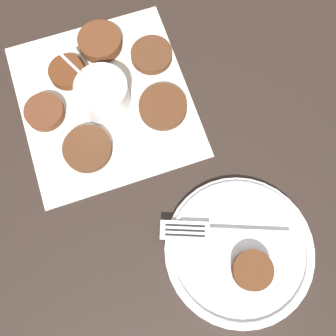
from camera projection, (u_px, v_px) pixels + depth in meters
The scene contains 12 objects.
ground_plane at pixel (108, 89), 0.67m from camera, with size 4.00×4.00×0.00m, color black.
napkin at pixel (105, 100), 0.66m from camera, with size 0.34×0.32×0.00m.
sauce_bowl at pixel (103, 95), 0.64m from camera, with size 0.09×0.10×0.10m.
fritter_0 at pixel (163, 107), 0.65m from camera, with size 0.08×0.08×0.02m.
fritter_1 at pixel (99, 42), 0.68m from camera, with size 0.08×0.08×0.02m.
fritter_2 at pixel (87, 149), 0.63m from camera, with size 0.08×0.08×0.01m.
fritter_3 at pixel (68, 72), 0.67m from camera, with size 0.06×0.06×0.02m.
fritter_4 at pixel (45, 112), 0.64m from camera, with size 0.06×0.06×0.02m.
fritter_5 at pixel (152, 55), 0.68m from camera, with size 0.07×0.07×0.01m.
serving_plate at pixel (239, 250), 0.58m from camera, with size 0.22×0.22×0.02m.
fritter_on_plate at pixel (253, 270), 0.56m from camera, with size 0.06×0.06×0.02m.
fork at pixel (211, 232), 0.58m from camera, with size 0.06×0.19×0.00m.
Camera 1 is at (0.33, 0.04, 0.60)m, focal length 42.00 mm.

